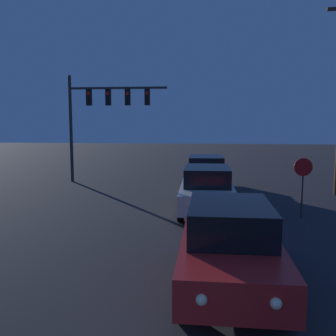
{
  "coord_description": "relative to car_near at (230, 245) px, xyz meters",
  "views": [
    {
      "loc": [
        1.34,
        -0.81,
        3.42
      ],
      "look_at": [
        0.0,
        13.44,
        1.67
      ],
      "focal_mm": 40.0,
      "sensor_mm": 36.0,
      "label": 1
    }
  ],
  "objects": [
    {
      "name": "car_near",
      "position": [
        0.0,
        0.0,
        0.0
      ],
      "size": [
        2.1,
        4.52,
        1.73
      ],
      "rotation": [
        0.0,
        0.0,
        3.13
      ],
      "color": "#B21E1E",
      "rests_on": "ground_plane"
    },
    {
      "name": "stop_sign",
      "position": [
        2.99,
        5.98,
        0.6
      ],
      "size": [
        0.65,
        0.07,
        2.16
      ],
      "color": "#2D2D2D",
      "rests_on": "ground_plane"
    },
    {
      "name": "traffic_signal_mast",
      "position": [
        -6.33,
        13.29,
        3.38
      ],
      "size": [
        5.63,
        0.3,
        6.06
      ],
      "color": "#2D2D2D",
      "rests_on": "ground_plane"
    },
    {
      "name": "car_far",
      "position": [
        -0.41,
        11.43,
        0.0
      ],
      "size": [
        2.07,
        4.5,
        1.73
      ],
      "rotation": [
        0.0,
        0.0,
        0.01
      ],
      "color": "#99999E",
      "rests_on": "ground_plane"
    },
    {
      "name": "car_mid",
      "position": [
        -0.41,
        6.45,
        0.0
      ],
      "size": [
        2.06,
        4.5,
        1.73
      ],
      "rotation": [
        0.0,
        0.0,
        3.14
      ],
      "color": "beige",
      "rests_on": "ground_plane"
    }
  ]
}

